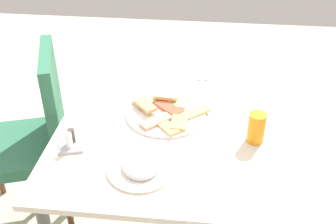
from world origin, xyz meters
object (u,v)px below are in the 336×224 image
object	(u,v)px
soda_can	(256,128)
paper_napkin	(204,72)
dining_chair	(35,130)
spoon	(200,71)
dining_table	(169,135)
pide_platter	(166,112)
fork	(207,71)
condiment_caddy	(71,142)
salad_plate_greens	(140,167)

from	to	relation	value
soda_can	paper_napkin	distance (m)	0.59
dining_chair	spoon	size ratio (longest dim) A/B	4.93
dining_table	spoon	xyz separation A→B (m)	(0.44, -0.11, 0.08)
pide_platter	fork	world-z (taller)	pide_platter
dining_table	paper_napkin	xyz separation A→B (m)	(0.44, -0.12, 0.08)
spoon	condiment_caddy	bearing A→B (deg)	146.20
salad_plate_greens	paper_napkin	bearing A→B (deg)	-14.04
soda_can	fork	bearing A→B (deg)	20.15
pide_platter	condiment_caddy	world-z (taller)	condiment_caddy
salad_plate_greens	paper_napkin	distance (m)	0.79
soda_can	paper_napkin	world-z (taller)	soda_can
soda_can	fork	world-z (taller)	soda_can
dining_table	fork	distance (m)	0.47
pide_platter	soda_can	distance (m)	0.39
pide_platter	fork	distance (m)	0.43
dining_table	dining_chair	xyz separation A→B (m)	(0.11, 0.66, -0.11)
paper_napkin	fork	distance (m)	0.02
fork	spoon	size ratio (longest dim) A/B	0.97
dining_table	condiment_caddy	world-z (taller)	condiment_caddy
paper_napkin	spoon	xyz separation A→B (m)	(0.00, 0.02, 0.00)
dining_chair	condiment_caddy	world-z (taller)	dining_chair
dining_chair	condiment_caddy	distance (m)	0.51
dining_chair	salad_plate_greens	distance (m)	0.77
dining_chair	paper_napkin	distance (m)	0.87
paper_napkin	spoon	distance (m)	0.02
pide_platter	fork	xyz separation A→B (m)	(0.40, -0.16, -0.01)
dining_chair	condiment_caddy	xyz separation A→B (m)	(-0.34, -0.31, 0.21)
dining_table	paper_napkin	world-z (taller)	paper_napkin
dining_table	salad_plate_greens	xyz separation A→B (m)	(-0.33, 0.07, 0.09)
pide_platter	condiment_caddy	bearing A→B (deg)	128.26
salad_plate_greens	spoon	xyz separation A→B (m)	(0.77, -0.17, -0.01)
salad_plate_greens	soda_can	distance (m)	0.47
spoon	dining_chair	bearing A→B (deg)	113.68
salad_plate_greens	condiment_caddy	size ratio (longest dim) A/B	2.11
paper_napkin	dining_table	bearing A→B (deg)	164.22
dining_table	spoon	bearing A→B (deg)	-13.59
salad_plate_greens	soda_can	xyz separation A→B (m)	(0.22, -0.41, 0.05)
spoon	condiment_caddy	size ratio (longest dim) A/B	1.68
salad_plate_greens	fork	size ratio (longest dim) A/B	1.28
dining_table	pide_platter	bearing A→B (deg)	27.92
salad_plate_greens	paper_napkin	size ratio (longest dim) A/B	1.57
dining_table	dining_chair	size ratio (longest dim) A/B	1.16
condiment_caddy	spoon	bearing A→B (deg)	-34.47
soda_can	condiment_caddy	bearing A→B (deg)	99.68
condiment_caddy	salad_plate_greens	bearing A→B (deg)	-110.07
dining_chair	paper_napkin	world-z (taller)	dining_chair
salad_plate_greens	spoon	world-z (taller)	salad_plate_greens
dining_table	spoon	distance (m)	0.46
dining_chair	spoon	bearing A→B (deg)	-67.00
spoon	condiment_caddy	distance (m)	0.80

